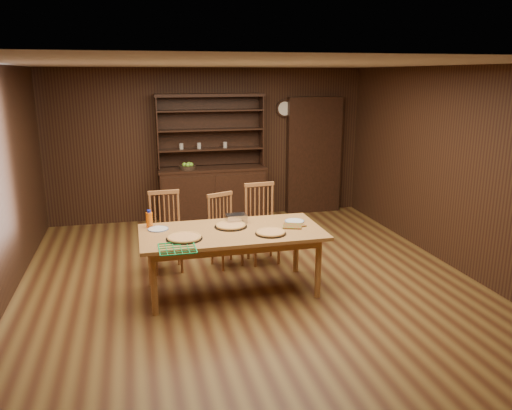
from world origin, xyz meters
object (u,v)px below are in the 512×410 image
object	(u,v)px
chair_center	(224,227)
juice_bottle	(149,219)
dining_table	(232,236)
chair_left	(166,228)
chair_right	(262,220)
china_hutch	(212,187)

from	to	relation	value
chair_center	juice_bottle	bearing A→B (deg)	-172.88
dining_table	juice_bottle	world-z (taller)	juice_bottle
juice_bottle	dining_table	bearing A→B (deg)	-22.19
chair_left	chair_center	distance (m)	0.76
chair_right	juice_bottle	distance (m)	1.63
china_hutch	chair_left	size ratio (longest dim) A/B	2.11
chair_center	chair_right	world-z (taller)	chair_right
dining_table	chair_right	world-z (taller)	chair_right
chair_center	juice_bottle	xyz separation A→B (m)	(-0.98, -0.52, 0.33)
chair_left	chair_right	world-z (taller)	chair_right
chair_center	chair_right	bearing A→B (deg)	-17.41
chair_center	china_hutch	bearing A→B (deg)	64.00
dining_table	chair_left	bearing A→B (deg)	126.85
chair_left	chair_center	size ratio (longest dim) A/B	1.07
china_hutch	chair_left	world-z (taller)	china_hutch
dining_table	juice_bottle	bearing A→B (deg)	157.81
china_hutch	chair_left	bearing A→B (deg)	-114.41
dining_table	chair_center	xyz separation A→B (m)	(0.07, 0.89, -0.17)
chair_center	juice_bottle	world-z (taller)	chair_center
dining_table	chair_right	bearing A→B (deg)	57.31
chair_right	juice_bottle	xyz separation A→B (m)	(-1.50, -0.56, 0.28)
china_hutch	dining_table	xyz separation A→B (m)	(-0.25, -2.99, 0.08)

